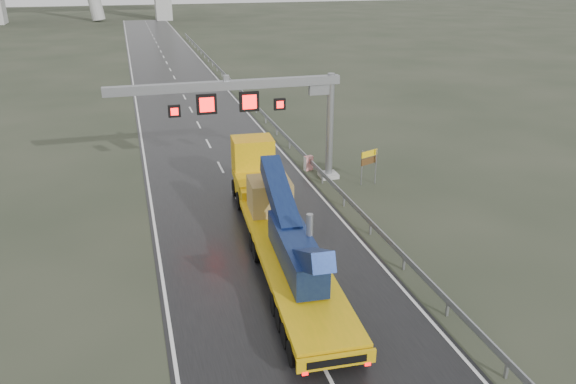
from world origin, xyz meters
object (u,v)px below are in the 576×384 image
object	(u,v)px
heavy_haul_truck	(274,211)
striped_barrier	(308,163)
sign_gantry	(260,102)
exit_sign_pair	(369,160)

from	to	relation	value
heavy_haul_truck	striped_barrier	bearing A→B (deg)	66.21
sign_gantry	striped_barrier	distance (m)	6.65
sign_gantry	exit_sign_pair	xyz separation A→B (m)	(6.90, -2.00, -3.92)
heavy_haul_truck	striped_barrier	xyz separation A→B (m)	(5.15, 10.06, -1.22)
sign_gantry	striped_barrier	xyz separation A→B (m)	(3.90, 1.77, -5.09)
heavy_haul_truck	exit_sign_pair	size ratio (longest dim) A/B	7.96
exit_sign_pair	striped_barrier	bearing A→B (deg)	106.99
heavy_haul_truck	exit_sign_pair	xyz separation A→B (m)	(8.15, 6.28, -0.05)
sign_gantry	striped_barrier	bearing A→B (deg)	24.47
sign_gantry	exit_sign_pair	bearing A→B (deg)	-16.18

